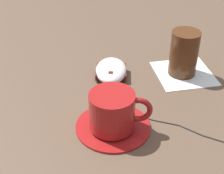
{
  "coord_description": "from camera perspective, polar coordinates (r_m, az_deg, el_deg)",
  "views": [
    {
      "loc": [
        -0.03,
        0.59,
        0.42
      ],
      "look_at": [
        0.04,
        0.03,
        0.03
      ],
      "focal_mm": 55.0,
      "sensor_mm": 36.0,
      "label": 1
    }
  ],
  "objects": [
    {
      "name": "coffee_cup",
      "position": [
        0.6,
        0.24,
        -3.95
      ],
      "size": [
        0.11,
        0.08,
        0.07
      ],
      "color": "maroon",
      "rests_on": "saucer"
    },
    {
      "name": "napkin_under_glass",
      "position": [
        0.8,
        11.86,
        2.26
      ],
      "size": [
        0.16,
        0.16,
        0.0
      ],
      "primitive_type": "cube",
      "rotation": [
        0.0,
        0.0,
        0.31
      ],
      "color": "white",
      "rests_on": "ground"
    },
    {
      "name": "computer_mouse",
      "position": [
        0.76,
        -0.15,
        2.78
      ],
      "size": [
        0.08,
        0.11,
        0.03
      ],
      "color": "silver",
      "rests_on": "ground"
    },
    {
      "name": "saucer",
      "position": [
        0.63,
        0.18,
        -6.43
      ],
      "size": [
        0.14,
        0.14,
        0.01
      ],
      "primitive_type": "cylinder",
      "color": "maroon",
      "rests_on": "ground"
    },
    {
      "name": "drinking_glass",
      "position": [
        0.77,
        11.87,
        5.56
      ],
      "size": [
        0.06,
        0.06,
        0.1
      ],
      "primitive_type": "cylinder",
      "color": "#4C2814",
      "rests_on": "napkin_under_glass"
    },
    {
      "name": "ground_plane",
      "position": [
        0.72,
        3.16,
        -0.8
      ],
      "size": [
        3.0,
        3.0,
        0.0
      ],
      "primitive_type": "plane",
      "color": "brown"
    },
    {
      "name": "mouse_cable",
      "position": [
        0.65,
        9.28,
        -5.73
      ],
      "size": [
        0.27,
        0.15,
        0.0
      ],
      "color": "black",
      "rests_on": "ground"
    }
  ]
}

